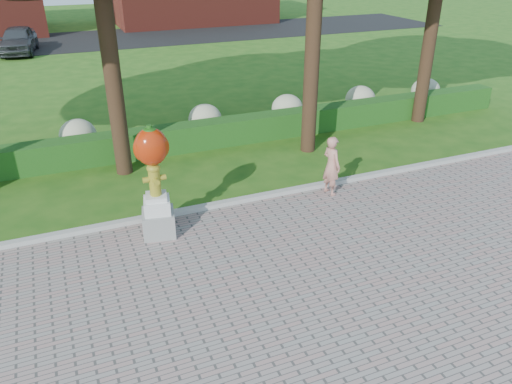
% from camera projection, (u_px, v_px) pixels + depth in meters
% --- Properties ---
extents(ground, '(100.00, 100.00, 0.00)m').
position_uv_depth(ground, '(281.00, 273.00, 9.69)').
color(ground, '#245515').
rests_on(ground, ground).
extents(curb, '(40.00, 0.18, 0.15)m').
position_uv_depth(curb, '(228.00, 203.00, 12.13)').
color(curb, '#ADADA5').
rests_on(curb, ground).
extents(lawn_hedge, '(24.00, 0.70, 0.80)m').
position_uv_depth(lawn_hedge, '(184.00, 137.00, 15.28)').
color(lawn_hedge, '#174B15').
rests_on(lawn_hedge, ground).
extents(hydrangea_row, '(20.10, 1.10, 0.99)m').
position_uv_depth(hydrangea_row, '(193.00, 121.00, 16.24)').
color(hydrangea_row, '#BEC093').
rests_on(hydrangea_row, ground).
extents(street, '(50.00, 8.00, 0.02)m').
position_uv_depth(street, '(100.00, 40.00, 32.77)').
color(street, black).
rests_on(street, ground).
extents(hydrant_sculpture, '(0.79, 0.79, 2.50)m').
position_uv_depth(hydrant_sculpture, '(154.00, 179.00, 10.35)').
color(hydrant_sculpture, gray).
rests_on(hydrant_sculpture, walkway).
extents(woman, '(0.46, 0.61, 1.52)m').
position_uv_depth(woman, '(331.00, 166.00, 12.37)').
color(woman, tan).
rests_on(woman, walkway).
extents(parked_car, '(2.30, 4.55, 1.49)m').
position_uv_depth(parked_car, '(18.00, 40.00, 28.41)').
color(parked_car, '#393C40').
rests_on(parked_car, street).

